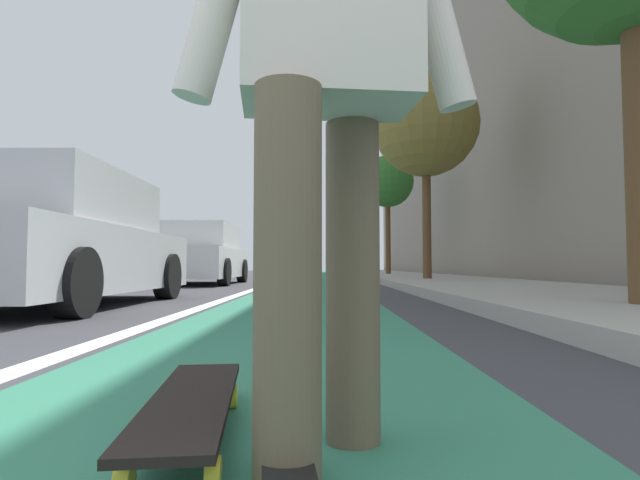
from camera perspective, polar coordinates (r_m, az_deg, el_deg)
ground_plane at (r=10.34m, az=-1.06°, el=-5.42°), size 80.00×80.00×0.00m
bike_lane_paint at (r=24.33m, az=-0.29°, el=-3.99°), size 56.00×1.82×0.00m
lane_stripe_white at (r=20.37m, az=-3.40°, el=-4.18°), size 52.00×0.16×0.01m
sidewalk_curb at (r=18.57m, az=9.60°, el=-4.06°), size 52.00×3.20×0.14m
building_facade at (r=23.70m, az=14.49°, el=10.60°), size 40.00×1.20×11.91m
skateboard at (r=1.40m, az=-14.24°, el=-17.47°), size 0.86×0.29×0.11m
skater_person at (r=1.26m, az=0.76°, el=19.88°), size 0.48×0.72×1.64m
parked_car_near at (r=6.29m, az=-27.54°, el=-0.33°), size 4.15×1.89×1.47m
parked_car_mid at (r=12.87m, az=-13.46°, el=-1.72°), size 4.12×1.96×1.47m
traffic_light at (r=20.49m, az=-4.51°, el=4.56°), size 0.33×0.28×4.54m
street_tree_mid at (r=13.34m, az=11.80°, el=12.59°), size 2.65×2.65×5.35m
street_tree_far at (r=20.49m, az=7.61°, el=6.47°), size 2.07×2.07×4.85m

